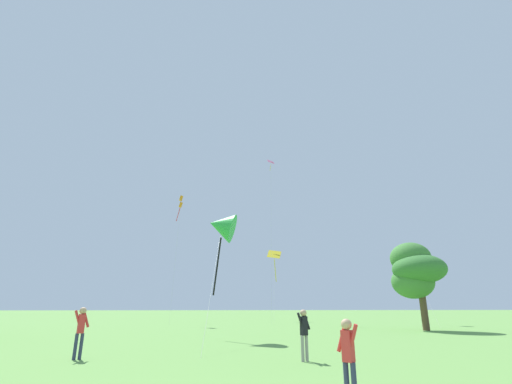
{
  "coord_description": "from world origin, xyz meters",
  "views": [
    {
      "loc": [
        0.19,
        -5.38,
        1.8
      ],
      "look_at": [
        3.66,
        28.06,
        12.45
      ],
      "focal_mm": 25.45,
      "sensor_mm": 36.0,
      "label": 1
    }
  ],
  "objects_px": {
    "kite_orange_box": "(181,203)",
    "person_child_small": "(81,328)",
    "kite_yellow_diamond": "(275,261)",
    "tree_right_cluster": "(415,270)",
    "kite_green_small": "(221,226)",
    "person_in_blue_jacket": "(348,353)",
    "kite_blue_delta": "(405,251)",
    "kite_pink_low": "(271,174)",
    "person_with_spool": "(304,330)"
  },
  "relations": [
    {
      "from": "kite_blue_delta",
      "to": "kite_orange_box",
      "type": "height_order",
      "value": "kite_orange_box"
    },
    {
      "from": "kite_yellow_diamond",
      "to": "kite_orange_box",
      "type": "height_order",
      "value": "kite_orange_box"
    },
    {
      "from": "kite_pink_low",
      "to": "person_with_spool",
      "type": "xyz_separation_m",
      "value": [
        -3.61,
        -31.78,
        -17.73
      ]
    },
    {
      "from": "kite_green_small",
      "to": "kite_orange_box",
      "type": "xyz_separation_m",
      "value": [
        -4.75,
        19.38,
        6.89
      ]
    },
    {
      "from": "kite_orange_box",
      "to": "person_in_blue_jacket",
      "type": "height_order",
      "value": "kite_orange_box"
    },
    {
      "from": "kite_yellow_diamond",
      "to": "person_with_spool",
      "type": "xyz_separation_m",
      "value": [
        -4.7,
        -36.66,
        -6.85
      ]
    },
    {
      "from": "kite_green_small",
      "to": "kite_blue_delta",
      "type": "distance_m",
      "value": 26.54
    },
    {
      "from": "kite_yellow_diamond",
      "to": "kite_pink_low",
      "type": "xyz_separation_m",
      "value": [
        -1.09,
        -4.88,
        10.88
      ]
    },
    {
      "from": "kite_green_small",
      "to": "kite_blue_delta",
      "type": "bearing_deg",
      "value": 38.21
    },
    {
      "from": "kite_orange_box",
      "to": "person_child_small",
      "type": "distance_m",
      "value": 30.14
    },
    {
      "from": "person_in_blue_jacket",
      "to": "tree_right_cluster",
      "type": "xyz_separation_m",
      "value": [
        13.64,
        21.53,
        3.73
      ]
    },
    {
      "from": "kite_green_small",
      "to": "kite_pink_low",
      "type": "relative_size",
      "value": 0.43
    },
    {
      "from": "kite_yellow_diamond",
      "to": "kite_pink_low",
      "type": "height_order",
      "value": "kite_pink_low"
    },
    {
      "from": "kite_green_small",
      "to": "kite_yellow_diamond",
      "type": "relative_size",
      "value": 0.96
    },
    {
      "from": "kite_blue_delta",
      "to": "tree_right_cluster",
      "type": "bearing_deg",
      "value": -115.22
    },
    {
      "from": "kite_pink_low",
      "to": "person_in_blue_jacket",
      "type": "relative_size",
      "value": 13.49
    },
    {
      "from": "kite_green_small",
      "to": "kite_pink_low",
      "type": "height_order",
      "value": "kite_pink_low"
    },
    {
      "from": "person_with_spool",
      "to": "person_in_blue_jacket",
      "type": "relative_size",
      "value": 1.09
    },
    {
      "from": "kite_pink_low",
      "to": "kite_yellow_diamond",
      "type": "bearing_deg",
      "value": 77.46
    },
    {
      "from": "kite_orange_box",
      "to": "kite_pink_low",
      "type": "height_order",
      "value": "kite_pink_low"
    },
    {
      "from": "tree_right_cluster",
      "to": "kite_orange_box",
      "type": "bearing_deg",
      "value": 147.9
    },
    {
      "from": "kite_green_small",
      "to": "kite_orange_box",
      "type": "relative_size",
      "value": 0.63
    },
    {
      "from": "person_with_spool",
      "to": "tree_right_cluster",
      "type": "distance_m",
      "value": 20.76
    },
    {
      "from": "kite_blue_delta",
      "to": "person_with_spool",
      "type": "bearing_deg",
      "value": -124.82
    },
    {
      "from": "kite_blue_delta",
      "to": "tree_right_cluster",
      "type": "xyz_separation_m",
      "value": [
        -4.76,
        -10.1,
        -3.11
      ]
    },
    {
      "from": "person_child_small",
      "to": "kite_orange_box",
      "type": "bearing_deg",
      "value": 89.43
    },
    {
      "from": "kite_orange_box",
      "to": "person_child_small",
      "type": "bearing_deg",
      "value": -90.57
    },
    {
      "from": "kite_yellow_diamond",
      "to": "tree_right_cluster",
      "type": "height_order",
      "value": "kite_yellow_diamond"
    },
    {
      "from": "person_with_spool",
      "to": "kite_pink_low",
      "type": "bearing_deg",
      "value": 83.51
    },
    {
      "from": "kite_orange_box",
      "to": "person_in_blue_jacket",
      "type": "xyz_separation_m",
      "value": [
        7.19,
        -34.61,
        -12.62
      ]
    },
    {
      "from": "kite_blue_delta",
      "to": "person_child_small",
      "type": "height_order",
      "value": "kite_blue_delta"
    },
    {
      "from": "kite_green_small",
      "to": "tree_right_cluster",
      "type": "bearing_deg",
      "value": 21.41
    },
    {
      "from": "kite_pink_low",
      "to": "kite_orange_box",
      "type": "bearing_deg",
      "value": -164.83
    },
    {
      "from": "kite_blue_delta",
      "to": "tree_right_cluster",
      "type": "distance_m",
      "value": 11.59
    },
    {
      "from": "kite_pink_low",
      "to": "person_child_small",
      "type": "xyz_separation_m",
      "value": [
        -11.58,
        -30.5,
        -17.68
      ]
    },
    {
      "from": "kite_green_small",
      "to": "person_child_small",
      "type": "height_order",
      "value": "kite_green_small"
    },
    {
      "from": "kite_orange_box",
      "to": "kite_pink_low",
      "type": "relative_size",
      "value": 0.68
    },
    {
      "from": "kite_blue_delta",
      "to": "kite_yellow_diamond",
      "type": "bearing_deg",
      "value": 140.4
    },
    {
      "from": "kite_orange_box",
      "to": "tree_right_cluster",
      "type": "relative_size",
      "value": 2.06
    },
    {
      "from": "kite_green_small",
      "to": "kite_yellow_diamond",
      "type": "xyz_separation_m",
      "value": [
        7.64,
        27.33,
        1.2
      ]
    },
    {
      "from": "kite_blue_delta",
      "to": "person_with_spool",
      "type": "distance_m",
      "value": 32.07
    },
    {
      "from": "kite_blue_delta",
      "to": "person_child_small",
      "type": "distance_m",
      "value": 36.22
    },
    {
      "from": "kite_pink_low",
      "to": "person_child_small",
      "type": "relative_size",
      "value": 11.88
    },
    {
      "from": "kite_green_small",
      "to": "person_in_blue_jacket",
      "type": "distance_m",
      "value": 16.45
    },
    {
      "from": "kite_orange_box",
      "to": "person_with_spool",
      "type": "relative_size",
      "value": 8.48
    },
    {
      "from": "kite_blue_delta",
      "to": "person_child_small",
      "type": "xyz_separation_m",
      "value": [
        -25.87,
        -24.45,
        -6.72
      ]
    },
    {
      "from": "kite_pink_low",
      "to": "tree_right_cluster",
      "type": "bearing_deg",
      "value": -59.43
    },
    {
      "from": "person_child_small",
      "to": "person_in_blue_jacket",
      "type": "bearing_deg",
      "value": -43.86
    },
    {
      "from": "kite_green_small",
      "to": "person_child_small",
      "type": "bearing_deg",
      "value": -121.98
    },
    {
      "from": "kite_blue_delta",
      "to": "kite_orange_box",
      "type": "xyz_separation_m",
      "value": [
        -25.59,
        2.98,
        5.78
      ]
    }
  ]
}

